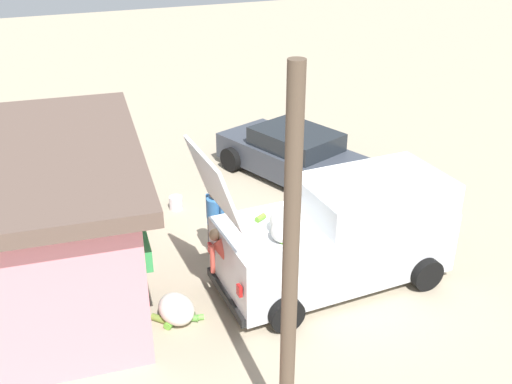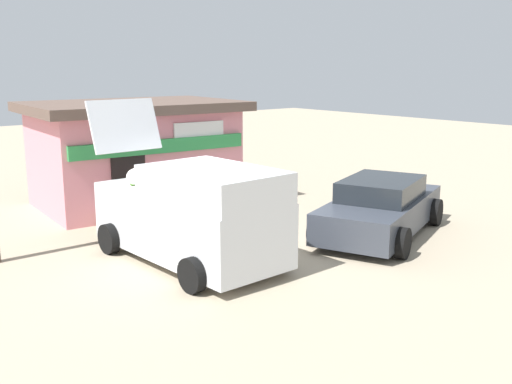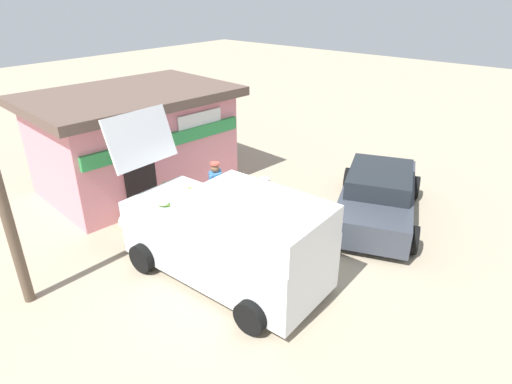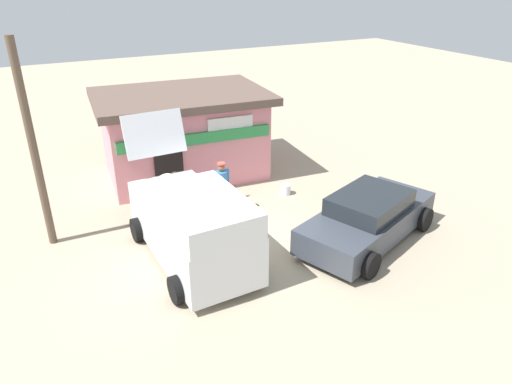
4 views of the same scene
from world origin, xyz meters
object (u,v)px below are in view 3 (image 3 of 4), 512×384
(delivery_van, at_px, (229,236))
(paint_bucket, at_px, (265,183))
(customer_bending, at_px, (165,208))
(storefront_bar, at_px, (135,139))
(parked_sedan, at_px, (378,195))
(vendor_standing, at_px, (216,188))
(unloaded_banana_pile, at_px, (132,220))

(delivery_van, distance_m, paint_bucket, 4.62)
(delivery_van, relative_size, customer_bending, 3.41)
(storefront_bar, distance_m, parked_sedan, 7.17)
(vendor_standing, relative_size, unloaded_banana_pile, 1.78)
(delivery_van, relative_size, vendor_standing, 3.01)
(delivery_van, xyz_separation_m, customer_bending, (0.11, 2.19, -0.14))
(delivery_van, bearing_deg, parked_sedan, -14.45)
(unloaded_banana_pile, bearing_deg, parked_sedan, -44.06)
(delivery_van, distance_m, vendor_standing, 2.56)
(delivery_van, distance_m, customer_bending, 2.20)
(customer_bending, bearing_deg, vendor_standing, -7.84)
(parked_sedan, distance_m, unloaded_banana_pile, 6.42)
(parked_sedan, height_order, paint_bucket, parked_sedan)
(customer_bending, bearing_deg, paint_bucket, 0.75)
(delivery_van, distance_m, parked_sedan, 4.64)
(parked_sedan, height_order, vendor_standing, vendor_standing)
(customer_bending, bearing_deg, delivery_van, -92.83)
(paint_bucket, bearing_deg, parked_sedan, -81.11)
(parked_sedan, distance_m, paint_bucket, 3.47)
(storefront_bar, xyz_separation_m, customer_bending, (-1.54, -3.19, -0.62))
(customer_bending, height_order, paint_bucket, customer_bending)
(delivery_van, xyz_separation_m, vendor_standing, (1.61, 1.99, -0.09))
(storefront_bar, xyz_separation_m, unloaded_banana_pile, (-1.77, -2.08, -1.26))
(parked_sedan, xyz_separation_m, vendor_standing, (-2.87, 3.14, 0.28))
(storefront_bar, distance_m, paint_bucket, 4.11)
(storefront_bar, distance_m, delivery_van, 5.65)
(vendor_standing, xyz_separation_m, unloaded_banana_pile, (-1.74, 1.31, -0.69))
(delivery_van, xyz_separation_m, unloaded_banana_pile, (-0.12, 3.30, -0.77))
(storefront_bar, xyz_separation_m, paint_bucket, (2.30, -3.14, -1.33))
(vendor_standing, bearing_deg, paint_bucket, 6.28)
(parked_sedan, bearing_deg, delivery_van, 165.55)
(storefront_bar, bearing_deg, vendor_standing, -90.56)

